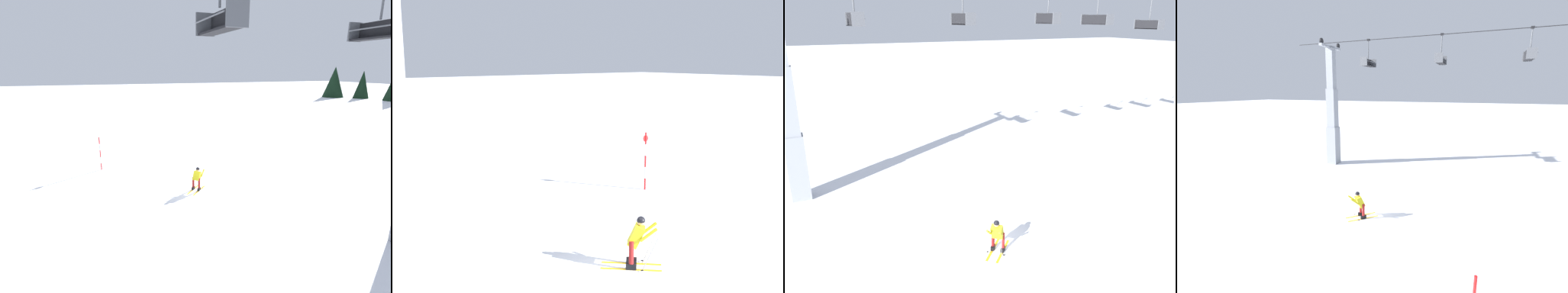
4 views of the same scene
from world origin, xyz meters
The scene contains 8 objects.
ground_plane centered at (0.00, 0.00, 0.00)m, with size 260.00×260.00×0.00m, color white.
skier_carving_main centered at (0.13, -1.01, 0.80)m, with size 1.49×1.49×1.52m.
lift_tower_near centered at (-6.30, 7.41, 4.21)m, with size 0.89×3.02×10.23m.
chairlift_seat_nearest centered at (-3.02, 7.41, 8.44)m, with size 0.61×1.89×2.02m.
chairlift_seat_second centered at (2.47, 7.41, 8.44)m, with size 0.61×2.05×2.01m.
chairlift_seat_middle centered at (7.87, 7.41, 8.48)m, with size 0.61×1.81×1.98m.
chairlift_seat_fourth centered at (11.57, 7.41, 8.39)m, with size 0.61×2.34×2.05m.
chairlift_seat_farthest centered at (16.16, 7.41, 8.10)m, with size 0.61×2.06×2.37m.
Camera 3 is at (-6.09, -12.23, 8.49)m, focal length 35.78 mm.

